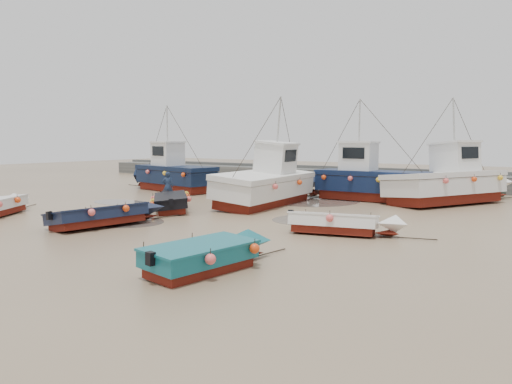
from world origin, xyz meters
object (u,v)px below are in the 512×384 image
at_px(cabin_boat_0, 171,173).
at_px(cabin_boat_3, 453,181).
at_px(cabin_boat_1, 269,182).
at_px(dinghy_2, 210,251).
at_px(dinghy_1, 106,214).
at_px(person, 168,201).
at_px(dinghy_4, 171,200).
at_px(cabin_boat_2, 362,178).
at_px(dinghy_3, 342,221).

bearing_deg(cabin_boat_0, cabin_boat_3, -67.68).
xyz_separation_m(cabin_boat_1, cabin_boat_3, (8.75, 6.46, 0.02)).
height_order(dinghy_2, cabin_boat_1, cabin_boat_1).
height_order(dinghy_1, person, dinghy_1).
bearing_deg(cabin_boat_1, person, -163.37).
relative_size(dinghy_2, dinghy_4, 1.10).
distance_m(dinghy_4, person, 4.01).
bearing_deg(cabin_boat_0, cabin_boat_2, -69.10).
xyz_separation_m(dinghy_1, cabin_boat_1, (1.68, 10.29, 0.77)).
xyz_separation_m(cabin_boat_0, cabin_boat_3, (19.01, 4.15, -0.01)).
relative_size(cabin_boat_2, person, 5.44).
xyz_separation_m(dinghy_2, cabin_boat_3, (1.88, 19.85, 0.77)).
xyz_separation_m(cabin_boat_0, cabin_boat_2, (13.94, 2.68, 0.01)).
distance_m(cabin_boat_3, person, 17.13).
xyz_separation_m(dinghy_2, person, (-12.73, 11.01, -0.55)).
height_order(cabin_boat_3, person, cabin_boat_3).
bearing_deg(cabin_boat_3, dinghy_1, -95.50).
distance_m(dinghy_3, cabin_boat_3, 12.79).
bearing_deg(cabin_boat_3, cabin_boat_0, -141.28).
bearing_deg(cabin_boat_2, cabin_boat_1, 141.56).
relative_size(dinghy_1, dinghy_2, 1.14).
bearing_deg(dinghy_2, cabin_boat_0, 144.25).
bearing_deg(dinghy_4, cabin_boat_1, 14.17).
bearing_deg(dinghy_1, cabin_boat_1, 89.26).
xyz_separation_m(dinghy_1, dinghy_4, (-1.24, 5.24, 0.00)).
bearing_deg(dinghy_4, person, 91.99).
bearing_deg(dinghy_3, cabin_boat_1, -144.15).
height_order(cabin_boat_0, person, cabin_boat_0).
bearing_deg(dinghy_4, dinghy_2, -86.23).
xyz_separation_m(cabin_boat_3, person, (-14.61, -8.84, -1.33)).
distance_m(dinghy_2, person, 16.84).
bearing_deg(dinghy_1, cabin_boat_3, 66.62).
distance_m(dinghy_2, cabin_boat_3, 19.96).
distance_m(dinghy_4, cabin_boat_1, 5.88).
relative_size(dinghy_4, person, 2.83).
height_order(dinghy_1, cabin_boat_3, cabin_boat_3).
distance_m(dinghy_2, cabin_boat_0, 23.25).
bearing_deg(dinghy_2, dinghy_1, 166.79).
relative_size(dinghy_1, dinghy_4, 1.26).
relative_size(dinghy_1, cabin_boat_3, 0.64).
bearing_deg(cabin_boat_3, dinghy_2, -69.01).
distance_m(dinghy_1, cabin_boat_0, 15.26).
distance_m(dinghy_1, dinghy_4, 5.38).
height_order(cabin_boat_0, cabin_boat_2, same).
xyz_separation_m(dinghy_3, dinghy_4, (-10.59, 1.22, -0.01)).
xyz_separation_m(dinghy_4, cabin_boat_1, (2.92, 5.05, 0.77)).
distance_m(dinghy_3, cabin_boat_0, 19.89).
bearing_deg(cabin_boat_0, dinghy_1, -135.73).
bearing_deg(person, dinghy_1, 80.19).
distance_m(cabin_boat_0, cabin_boat_3, 19.45).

